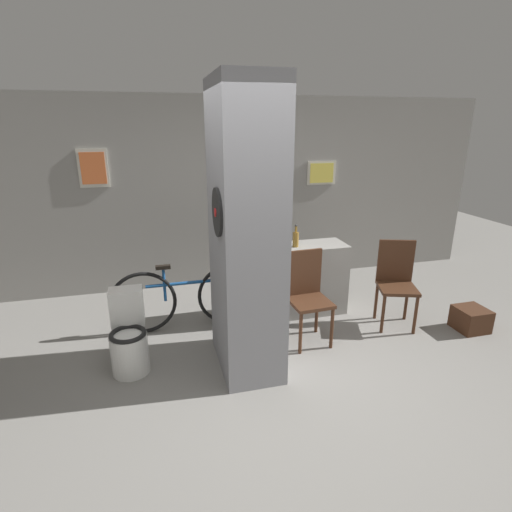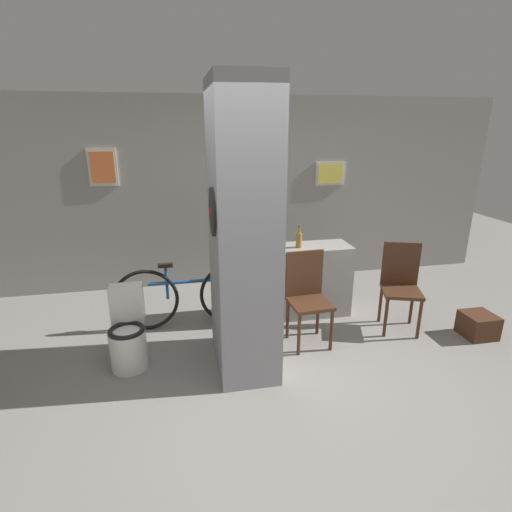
{
  "view_description": "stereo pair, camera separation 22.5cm",
  "coord_description": "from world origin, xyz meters",
  "px_view_note": "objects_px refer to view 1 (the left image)",
  "views": [
    {
      "loc": [
        -0.92,
        -2.87,
        2.23
      ],
      "look_at": [
        0.06,
        0.86,
        0.95
      ],
      "focal_mm": 28.0,
      "sensor_mm": 36.0,
      "label": 1
    },
    {
      "loc": [
        -0.7,
        -2.92,
        2.23
      ],
      "look_at": [
        0.06,
        0.86,
        0.95
      ],
      "focal_mm": 28.0,
      "sensor_mm": 36.0,
      "label": 2
    }
  ],
  "objects_px": {
    "chair_near_pillar": "(307,293)",
    "bicycle": "(187,297)",
    "bottle_tall": "(296,239)",
    "chair_by_doorway": "(396,280)",
    "toilet": "(129,338)"
  },
  "relations": [
    {
      "from": "toilet",
      "to": "chair_by_doorway",
      "type": "distance_m",
      "value": 2.95
    },
    {
      "from": "bottle_tall",
      "to": "toilet",
      "type": "bearing_deg",
      "value": -159.95
    },
    {
      "from": "toilet",
      "to": "chair_by_doorway",
      "type": "bearing_deg",
      "value": 3.35
    },
    {
      "from": "chair_near_pillar",
      "to": "chair_by_doorway",
      "type": "xyz_separation_m",
      "value": [
        1.12,
        0.09,
        0.0
      ]
    },
    {
      "from": "bicycle",
      "to": "bottle_tall",
      "type": "xyz_separation_m",
      "value": [
        1.28,
        0.03,
        0.58
      ]
    },
    {
      "from": "toilet",
      "to": "chair_by_doorway",
      "type": "height_order",
      "value": "chair_by_doorway"
    },
    {
      "from": "toilet",
      "to": "chair_by_doorway",
      "type": "relative_size",
      "value": 0.76
    },
    {
      "from": "chair_near_pillar",
      "to": "chair_by_doorway",
      "type": "relative_size",
      "value": 1.0
    },
    {
      "from": "chair_by_doorway",
      "to": "bottle_tall",
      "type": "height_order",
      "value": "bottle_tall"
    },
    {
      "from": "chair_near_pillar",
      "to": "bicycle",
      "type": "distance_m",
      "value": 1.34
    },
    {
      "from": "chair_by_doorway",
      "to": "bottle_tall",
      "type": "distance_m",
      "value": 1.24
    },
    {
      "from": "bicycle",
      "to": "chair_near_pillar",
      "type": "bearing_deg",
      "value": -25.65
    },
    {
      "from": "chair_by_doorway",
      "to": "bottle_tall",
      "type": "xyz_separation_m",
      "value": [
        -1.04,
        0.52,
        0.42
      ]
    },
    {
      "from": "bicycle",
      "to": "bottle_tall",
      "type": "bearing_deg",
      "value": 1.38
    },
    {
      "from": "chair_near_pillar",
      "to": "bottle_tall",
      "type": "distance_m",
      "value": 0.74
    }
  ]
}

